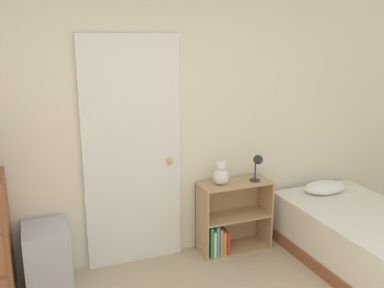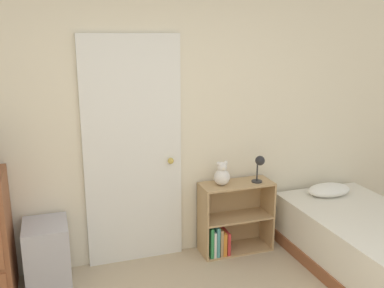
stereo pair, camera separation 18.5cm
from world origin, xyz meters
TOP-DOWN VIEW (x-y plane):
  - wall_back at (0.00, 2.24)m, footprint 10.00×0.06m
  - door_closed at (-0.17, 2.19)m, footprint 0.88×0.09m
  - storage_bin at (-0.96, 1.98)m, footprint 0.36×0.43m
  - bookshelf at (0.73, 2.05)m, footprint 0.70×0.29m
  - teddy_bear at (0.64, 2.04)m, footprint 0.15×0.15m
  - desk_lamp at (1.00, 2.00)m, footprint 0.12×0.11m
  - bed at (1.77, 1.30)m, footprint 1.01×1.82m

SIDE VIEW (x-z plane):
  - bed at x=1.77m, z-range -0.05..0.56m
  - storage_bin at x=-0.96m, z-range 0.00..0.56m
  - bookshelf at x=0.73m, z-range -0.06..0.64m
  - teddy_bear at x=0.64m, z-range 0.68..0.91m
  - desk_lamp at x=1.00m, z-range 0.75..1.01m
  - door_closed at x=-0.17m, z-range 0.00..2.08m
  - wall_back at x=0.00m, z-range 0.00..2.55m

